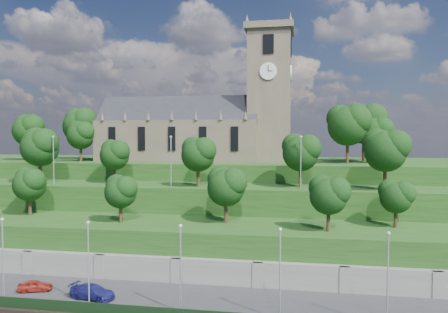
# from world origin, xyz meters

# --- Properties ---
(promenade) EXTENTS (160.00, 12.00, 2.00)m
(promenade) POSITION_xyz_m (0.00, 6.00, 1.00)
(promenade) COLOR #2D2D30
(promenade) RESTS_ON ground
(fence) EXTENTS (160.00, 0.10, 1.20)m
(fence) POSITION_xyz_m (0.00, 0.60, 2.60)
(fence) COLOR black
(fence) RESTS_ON promenade
(retaining_wall) EXTENTS (160.00, 2.10, 5.00)m
(retaining_wall) POSITION_xyz_m (0.00, 11.97, 2.50)
(retaining_wall) COLOR slate
(retaining_wall) RESTS_ON ground
(embankment_lower) EXTENTS (160.00, 12.00, 8.00)m
(embankment_lower) POSITION_xyz_m (0.00, 18.00, 4.00)
(embankment_lower) COLOR #1C4216
(embankment_lower) RESTS_ON ground
(embankment_upper) EXTENTS (160.00, 10.00, 12.00)m
(embankment_upper) POSITION_xyz_m (0.00, 29.00, 6.00)
(embankment_upper) COLOR #1C4216
(embankment_upper) RESTS_ON ground
(hilltop) EXTENTS (160.00, 32.00, 15.00)m
(hilltop) POSITION_xyz_m (0.00, 50.00, 7.50)
(hilltop) COLOR #1C4216
(hilltop) RESTS_ON ground
(church) EXTENTS (38.60, 12.35, 27.60)m
(church) POSITION_xyz_m (0.79, 45.98, 22.52)
(church) COLOR brown
(church) RESTS_ON hilltop
(trees_lower) EXTENTS (66.80, 8.80, 7.79)m
(trees_lower) POSITION_xyz_m (3.28, 18.19, 12.75)
(trees_lower) COLOR #322313
(trees_lower) RESTS_ON embankment_lower
(trees_upper) EXTENTS (62.73, 8.53, 9.46)m
(trees_upper) POSITION_xyz_m (4.43, 28.05, 17.89)
(trees_upper) COLOR #322313
(trees_upper) RESTS_ON embankment_upper
(trees_hilltop) EXTENTS (75.25, 16.54, 11.54)m
(trees_hilltop) POSITION_xyz_m (4.41, 45.37, 22.07)
(trees_hilltop) COLOR #322313
(trees_hilltop) RESTS_ON hilltop
(lamp_posts_promenade) EXTENTS (60.36, 0.36, 9.09)m
(lamp_posts_promenade) POSITION_xyz_m (-2.00, 2.50, 7.17)
(lamp_posts_promenade) COLOR #B2B2B7
(lamp_posts_promenade) RESTS_ON promenade
(lamp_posts_upper) EXTENTS (40.36, 0.36, 8.04)m
(lamp_posts_upper) POSITION_xyz_m (-0.00, 26.00, 16.63)
(lamp_posts_upper) COLOR #B2B2B7
(lamp_posts_upper) RESTS_ON embankment_upper
(car_left) EXTENTS (4.08, 2.69, 1.29)m
(car_left) POSITION_xyz_m (-10.26, 5.61, 2.65)
(car_left) COLOR maroon
(car_left) RESTS_ON promenade
(car_right) EXTENTS (5.52, 3.00, 1.52)m
(car_right) POSITION_xyz_m (-2.67, 4.61, 2.76)
(car_right) COLOR navy
(car_right) RESTS_ON promenade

